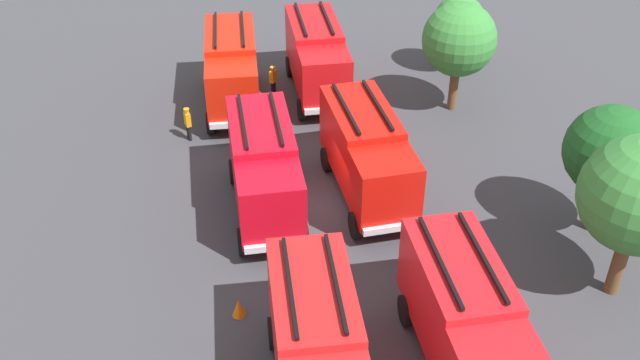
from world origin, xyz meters
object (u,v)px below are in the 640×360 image
at_px(fire_truck_4, 367,153).
at_px(tree_1, 459,40).
at_px(firefighter_1, 273,79).
at_px(tree_0, 459,22).
at_px(fire_truck_3, 317,56).
at_px(fire_truck_2, 317,348).
at_px(fire_truck_5, 466,320).
at_px(tree_2, 610,151).
at_px(tree_3, 640,196).
at_px(fire_truck_1, 264,167).
at_px(firefighter_0, 188,122).
at_px(fire_truck_0, 232,68).
at_px(traffic_cone_1, 514,345).
at_px(traffic_cone_0, 239,308).

height_order(fire_truck_4, tree_1, tree_1).
bearing_deg(firefighter_1, tree_0, 41.57).
distance_m(fire_truck_4, firefighter_1, 10.24).
height_order(fire_truck_3, fire_truck_4, same).
xyz_separation_m(fire_truck_2, fire_truck_5, (0.04, 4.79, 0.00)).
bearing_deg(tree_2, tree_3, -19.46).
height_order(fire_truck_4, tree_2, tree_2).
distance_m(fire_truck_1, fire_truck_5, 10.95).
bearing_deg(firefighter_0, fire_truck_1, -79.62).
xyz_separation_m(fire_truck_0, tree_2, (13.79, 12.60, 1.59)).
bearing_deg(traffic_cone_1, fire_truck_2, -89.12).
bearing_deg(fire_truck_2, traffic_cone_1, 97.60).
bearing_deg(firefighter_1, traffic_cone_1, -37.68).
distance_m(tree_0, tree_2, 14.74).
bearing_deg(fire_truck_0, fire_truck_3, 101.08).
xyz_separation_m(firefighter_0, traffic_cone_0, (12.30, 0.49, -0.60)).
distance_m(fire_truck_3, tree_2, 16.29).
height_order(fire_truck_3, traffic_cone_1, fire_truck_3).
bearing_deg(firefighter_0, fire_truck_3, 12.11).
relative_size(fire_truck_3, firefighter_0, 4.35).
bearing_deg(fire_truck_2, firefighter_0, -165.09).
bearing_deg(tree_3, tree_2, 160.54).
distance_m(fire_truck_2, tree_0, 23.98).
xyz_separation_m(fire_truck_5, traffic_cone_1, (-0.14, 1.99, -1.81)).
xyz_separation_m(fire_truck_3, tree_1, (3.38, 6.38, 1.69)).
height_order(fire_truck_5, traffic_cone_0, fire_truck_5).
height_order(fire_truck_2, firefighter_0, fire_truck_2).
bearing_deg(fire_truck_4, fire_truck_1, -89.05).
relative_size(fire_truck_5, firefighter_1, 4.54).
xyz_separation_m(fire_truck_4, tree_2, (4.50, 8.25, 1.59)).
height_order(fire_truck_0, tree_2, tree_2).
xyz_separation_m(tree_3, traffic_cone_1, (1.83, -4.86, -3.99)).
distance_m(fire_truck_2, fire_truck_3, 20.06).
height_order(fire_truck_2, traffic_cone_0, fire_truck_2).
height_order(fire_truck_5, tree_1, tree_1).
bearing_deg(tree_2, fire_truck_0, -137.58).
bearing_deg(firefighter_0, tree_0, 2.36).
distance_m(fire_truck_3, fire_truck_4, 9.57).
relative_size(fire_truck_0, fire_truck_2, 1.00).
bearing_deg(fire_truck_0, firefighter_1, 114.00).
bearing_deg(fire_truck_5, fire_truck_3, -175.98).
height_order(fire_truck_1, fire_truck_2, same).
bearing_deg(fire_truck_0, firefighter_0, -35.16).
bearing_deg(tree_2, fire_truck_2, -67.23).
distance_m(fire_truck_1, fire_truck_2, 9.91).
distance_m(firefighter_0, traffic_cone_1, 18.64).
relative_size(fire_truck_3, tree_2, 1.33).
relative_size(firefighter_1, tree_3, 0.25).
height_order(tree_1, traffic_cone_1, tree_1).
height_order(fire_truck_4, firefighter_0, fire_truck_4).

